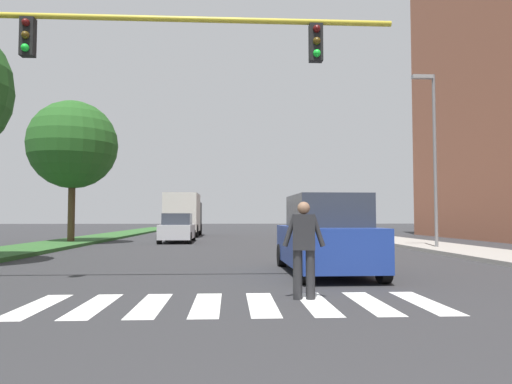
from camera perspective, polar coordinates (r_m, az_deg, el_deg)
The scene contains 11 objects.
ground_plane at distance 30.75m, azimuth -3.00°, elevation -5.68°, with size 140.00×140.00×0.00m, color #2D2D30.
crosswalk at distance 7.92m, azimuth -2.62°, elevation -13.34°, with size 6.75×2.20×0.01m.
median_strip at distance 29.99m, azimuth -19.77°, elevation -5.43°, with size 2.91×64.00×0.15m, color #2D5B28.
tree_far at distance 27.03m, azimuth -21.19°, elevation 5.30°, with size 4.65×4.65×7.43m.
sidewalk_right at distance 30.24m, azimuth 15.00°, elevation -5.48°, with size 3.00×64.00×0.15m, color #9E9991.
traffic_light_gantry at distance 10.96m, azimuth -25.37°, elevation 13.21°, with size 10.90×0.30×6.00m.
street_lamp_right at distance 22.03m, azimuth 20.48°, elevation 5.44°, with size 1.02×0.24×7.50m.
pedestrian_performer at distance 8.32m, azimuth 5.78°, elevation -6.39°, with size 0.75×0.28×1.69m.
suv_crossing at distance 12.08m, azimuth 8.35°, elevation -5.33°, with size 2.03×4.63×1.97m.
sedan_midblock at distance 27.10m, azimuth -9.42°, elevation -4.39°, with size 1.85×4.56×1.63m.
truck_box_delivery at distance 35.34m, azimuth -8.71°, elevation -2.65°, with size 2.40×6.20×3.10m.
Camera 1 is at (-0.07, -0.72, 1.42)m, focal length 33.24 mm.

